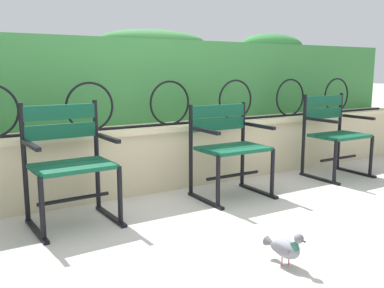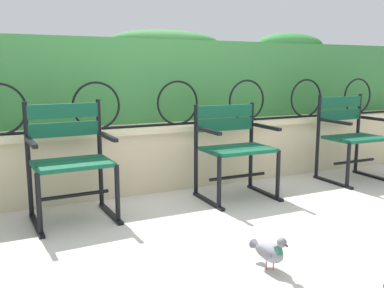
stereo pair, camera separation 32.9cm
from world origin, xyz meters
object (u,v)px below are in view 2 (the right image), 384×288
park_chair_centre_left (70,158)px  park_chair_centre_right (234,146)px  park_chair_rightmost (350,135)px  pigeon_near_chairs (270,251)px

park_chair_centre_left → park_chair_centre_right: (1.41, -0.05, -0.01)m
park_chair_rightmost → park_chair_centre_right: bearing=-179.4°
park_chair_centre_left → park_chair_rightmost: 2.81m
park_chair_centre_right → park_chair_rightmost: size_ratio=0.95×
pigeon_near_chairs → park_chair_centre_left: bearing=121.8°
park_chair_rightmost → pigeon_near_chairs: bearing=-145.7°
park_chair_rightmost → pigeon_near_chairs: (-1.96, -1.34, -0.35)m
park_chair_centre_right → pigeon_near_chairs: (-0.56, -1.32, -0.34)m
park_chair_centre_left → park_chair_rightmost: size_ratio=1.03×
pigeon_near_chairs → park_chair_rightmost: bearing=34.3°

